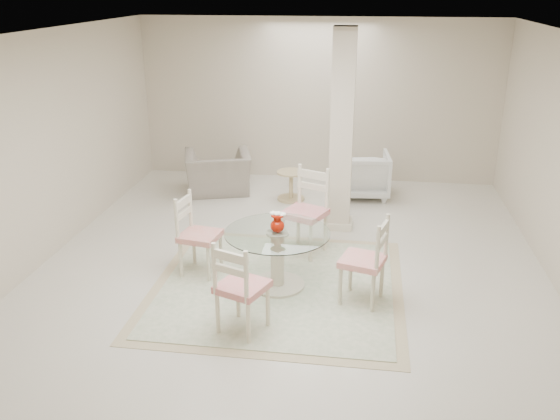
# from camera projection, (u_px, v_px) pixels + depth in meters

# --- Properties ---
(ground) EXTENTS (7.00, 7.00, 0.00)m
(ground) POSITION_uv_depth(u_px,v_px,m) (291.00, 265.00, 7.18)
(ground) COLOR silver
(ground) RESTS_ON ground
(room_shell) EXTENTS (6.02, 7.02, 2.71)m
(room_shell) POSITION_uv_depth(u_px,v_px,m) (292.00, 113.00, 6.51)
(room_shell) COLOR beige
(room_shell) RESTS_ON ground
(column) EXTENTS (0.30, 0.30, 2.70)m
(column) POSITION_uv_depth(u_px,v_px,m) (342.00, 132.00, 7.83)
(column) COLOR beige
(column) RESTS_ON ground
(area_rug) EXTENTS (2.78, 2.78, 0.02)m
(area_rug) POSITION_uv_depth(u_px,v_px,m) (277.00, 286.00, 6.66)
(area_rug) COLOR tan
(area_rug) RESTS_ON ground
(dining_table) EXTENTS (1.16, 1.16, 0.67)m
(dining_table) POSITION_uv_depth(u_px,v_px,m) (277.00, 259.00, 6.54)
(dining_table) COLOR beige
(dining_table) RESTS_ON ground
(red_vase) EXTENTS (0.18, 0.15, 0.24)m
(red_vase) POSITION_uv_depth(u_px,v_px,m) (277.00, 223.00, 6.39)
(red_vase) COLOR #A41505
(red_vase) RESTS_ON dining_table
(dining_chair_east) EXTENTS (0.53, 0.53, 1.08)m
(dining_chair_east) POSITION_uv_depth(u_px,v_px,m) (369.00, 255.00, 6.12)
(dining_chair_east) COLOR beige
(dining_chair_east) RESTS_ON ground
(dining_chair_north) EXTENTS (0.63, 0.63, 1.20)m
(dining_chair_north) POSITION_uv_depth(u_px,v_px,m) (308.00, 205.00, 7.33)
(dining_chair_north) COLOR beige
(dining_chair_north) RESTS_ON ground
(dining_chair_west) EXTENTS (0.49, 0.49, 1.06)m
(dining_chair_west) POSITION_uv_depth(u_px,v_px,m) (194.00, 229.00, 6.79)
(dining_chair_west) COLOR beige
(dining_chair_west) RESTS_ON ground
(dining_chair_south) EXTENTS (0.56, 0.56, 1.07)m
(dining_chair_south) POSITION_uv_depth(u_px,v_px,m) (238.00, 282.00, 5.57)
(dining_chair_south) COLOR #F2E7C7
(dining_chair_south) RESTS_ON ground
(recliner_taupe) EXTENTS (1.23, 1.15, 0.66)m
(recliner_taupe) POSITION_uv_depth(u_px,v_px,m) (218.00, 173.00, 9.56)
(recliner_taupe) COLOR gray
(recliner_taupe) RESTS_ON ground
(armchair_white) EXTENTS (0.84, 0.86, 0.72)m
(armchair_white) POSITION_uv_depth(u_px,v_px,m) (364.00, 174.00, 9.39)
(armchair_white) COLOR white
(armchair_white) RESTS_ON ground
(side_table) EXTENTS (0.45, 0.45, 0.46)m
(side_table) POSITION_uv_depth(u_px,v_px,m) (291.00, 187.00, 9.27)
(side_table) COLOR tan
(side_table) RESTS_ON ground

